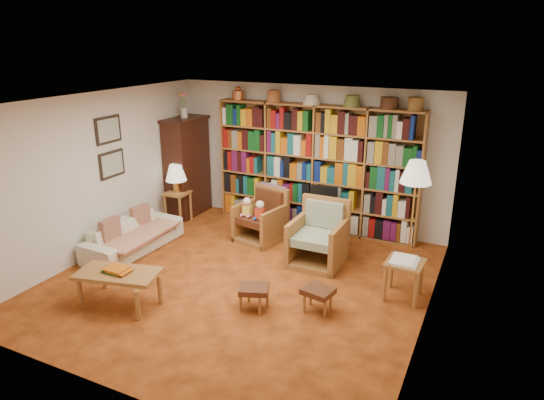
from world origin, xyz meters
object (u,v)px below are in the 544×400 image
Objects in this scene: armchair_sage at (320,239)px; floor_lamp at (416,177)px; side_table_lamp at (178,200)px; footstool_b at (318,293)px; coffee_table at (118,276)px; armchair_leather at (263,218)px; sofa at (133,236)px; footstool_a at (254,291)px; wheelchair at (320,217)px; side_table_papers at (404,268)px.

floor_lamp is at bearing 12.18° from armchair_sage.
floor_lamp is (4.21, -0.14, 1.00)m from side_table_lamp.
footstool_b is (3.41, -1.78, -0.18)m from side_table_lamp.
armchair_leather is at bearing 75.65° from coffee_table.
sofa reaches higher than footstool_a.
floor_lamp is (1.54, -0.43, 1.00)m from wheelchair.
floor_lamp is (4.11, 1.20, 1.18)m from sofa.
armchair_sage is at bearing 109.48° from footstool_b.
side_table_papers is 1.20m from footstool_b.
coffee_table is at bearing -129.29° from armchair_sage.
armchair_leather is at bearing -48.39° from sofa.
armchair_leather is 2.74m from side_table_papers.
coffee_table is (0.95, -1.37, 0.14)m from sofa.
side_table_lamp reaches higher than footstool_b.
footstool_a is 0.40× the size of coffee_table.
side_table_lamp is 0.62× the size of wheelchair.
side_table_lamp is at bearing 6.60° from sofa.
footstool_b is 2.54m from coffee_table.
side_table_papers is at bearing 27.84° from coffee_table.
floor_lamp is at bearing 96.25° from side_table_papers.
sofa is 1.36m from side_table_lamp.
side_table_lamp is at bearing 142.08° from footstool_a.
footstool_b is at bearing 21.55° from coffee_table.
armchair_sage is at bearing -19.65° from armchair_leather.
side_table_lamp is at bearing -179.92° from armchair_leather.
armchair_leather is 0.79× the size of coffee_table.
armchair_sage reaches higher than footstool_a.
armchair_sage is 1.45m from footstool_b.
side_table_lamp is 4.33m from floor_lamp.
wheelchair is 2.20m from footstool_b.
coffee_table is at bearing -140.87° from floor_lamp.
wheelchair is (2.67, 0.29, -0.00)m from side_table_lamp.
footstool_a is at bearing -128.60° from floor_lamp.
footstool_b is 0.37× the size of coffee_table.
floor_lamp is at bearing -1.94° from side_table_lamp.
wheelchair is 2.07m from side_table_papers.
footstool_b is at bearing -70.38° from wheelchair.
armchair_sage reaches higher than coffee_table.
footstool_a is at bearing -99.00° from armchair_sage.
floor_lamp is 2.74m from footstool_a.
sofa is at bearing -163.70° from floor_lamp.
armchair_leather is 1.99× the size of footstool_a.
sofa is 1.67m from coffee_table.
floor_lamp is (1.28, 0.28, 1.06)m from armchair_sage.
side_table_papers is at bearing -22.71° from armchair_sage.
wheelchair reaches higher than sofa.
armchair_sage is 1.68m from footstool_a.
coffee_table is (-3.15, -2.57, -1.04)m from floor_lamp.
footstool_a is (0.92, -2.08, -0.11)m from armchair_leather.
sofa is at bearing 164.06° from footstool_a.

